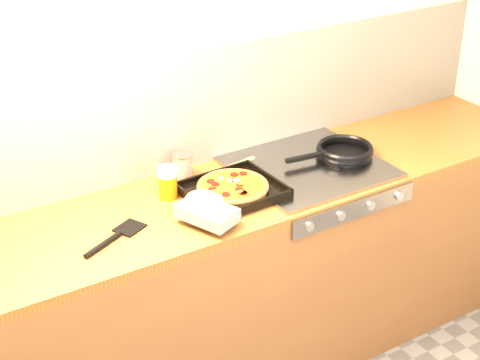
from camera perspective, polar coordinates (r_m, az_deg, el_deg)
room_shell at (r=3.00m, az=-4.75°, el=5.25°), size 3.20×3.20×3.20m
counter_run at (r=3.12m, az=-1.76°, el=-8.45°), size 3.20×0.62×0.90m
stovetop at (r=3.10m, az=5.32°, el=1.00°), size 0.60×0.56×0.02m
pizza_on_tray at (r=2.80m, az=-1.19°, el=-1.08°), size 0.48×0.42×0.06m
frying_pan at (r=3.18m, az=8.04°, el=2.24°), size 0.42×0.27×0.04m
tomato_can at (r=2.98m, az=-4.48°, el=1.04°), size 0.08×0.08×0.11m
juice_glass at (r=2.85m, az=-5.63°, el=-0.18°), size 0.09×0.09×0.13m
wooden_spoon at (r=3.09m, az=-0.50°, el=1.15°), size 0.30×0.06×0.02m
black_spatula at (r=2.64m, az=-9.71°, el=-4.41°), size 0.28×0.17×0.02m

